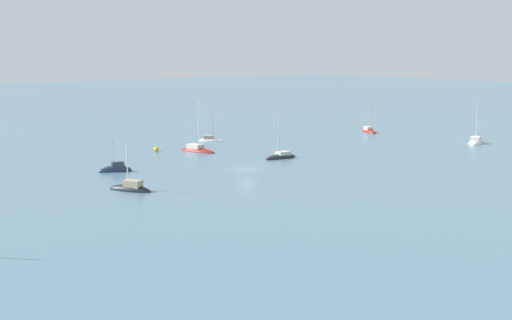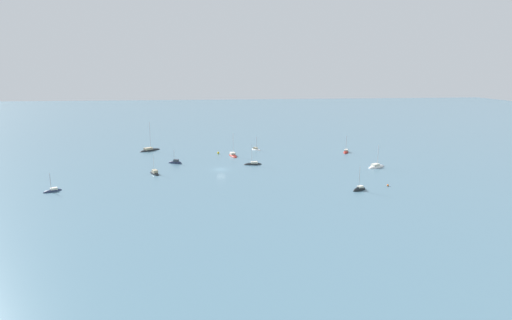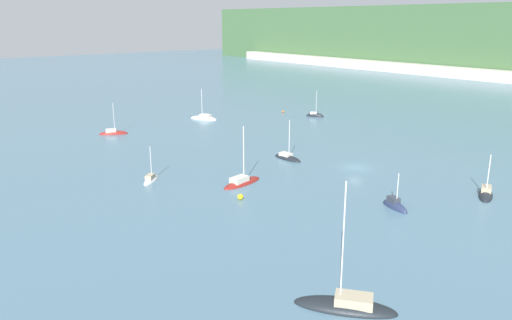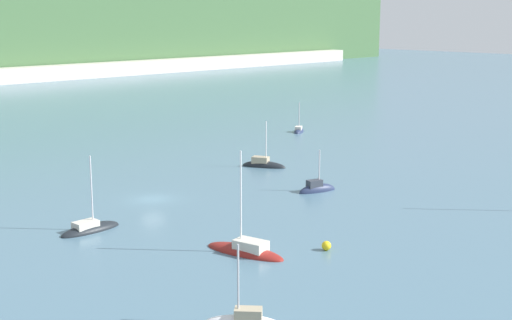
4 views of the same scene
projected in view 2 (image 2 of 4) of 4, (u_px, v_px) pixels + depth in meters
The scene contains 13 objects.
ground_plane at pixel (221, 169), 128.81m from camera, with size 600.00×600.00×0.00m, color slate.
sailboat_0 at pixel (253, 164), 135.09m from camera, with size 6.23×2.15×7.73m.
sailboat_1 at pixel (376, 167), 131.32m from camera, with size 7.44×5.36×8.28m.
sailboat_2 at pixel (53, 191), 105.43m from camera, with size 4.68×3.84×5.74m.
sailboat_3 at pixel (359, 190), 106.61m from camera, with size 4.67×3.43×7.54m.
sailboat_4 at pixel (150, 150), 157.93m from camera, with size 8.59×7.44×12.14m.
sailboat_5 at pixel (256, 150), 159.28m from camera, with size 4.34×4.67×5.95m.
sailboat_6 at pixel (346, 152), 154.64m from camera, with size 4.25×6.12×7.48m.
sailboat_7 at pixel (233, 155), 148.58m from camera, with size 3.76×7.91×9.31m.
sailboat_8 at pixel (155, 173), 123.28m from camera, with size 4.26×6.11×6.80m.
sailboat_9 at pixel (175, 163), 137.04m from camera, with size 4.94×2.68×5.66m.
mooring_buoy_0 at pixel (218, 153), 152.10m from camera, with size 0.81×0.81×0.81m.
mooring_buoy_1 at pixel (388, 185), 110.16m from camera, with size 0.57×0.57×0.57m.
Camera 2 is at (3.02, 125.37, 31.72)m, focal length 28.00 mm.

